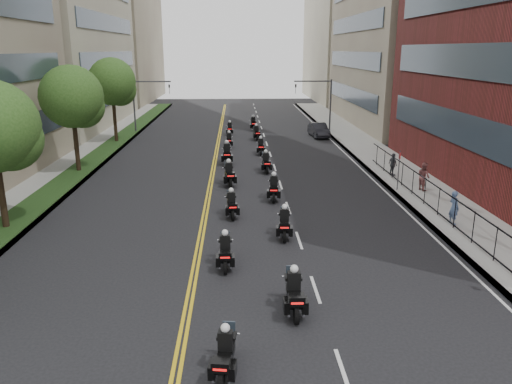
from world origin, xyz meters
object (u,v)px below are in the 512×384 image
(motorcycle_3, at_px, (284,225))
(parked_sedan, at_px, (319,130))
(pedestrian_a, at_px, (454,208))
(pedestrian_b, at_px, (424,176))
(motorcycle_8, at_px, (227,155))
(motorcycle_11, at_px, (256,134))
(motorcycle_12, at_px, (230,129))
(motorcycle_2, at_px, (225,253))
(motorcycle_4, at_px, (232,206))
(motorcycle_10, at_px, (229,141))
(pedestrian_c, at_px, (393,164))
(motorcycle_0, at_px, (225,356))
(motorcycle_9, at_px, (261,147))
(motorcycle_7, at_px, (266,163))
(motorcycle_1, at_px, (294,294))
(motorcycle_13, at_px, (253,124))
(motorcycle_6, at_px, (229,175))
(motorcycle_5, at_px, (274,189))

(motorcycle_3, xyz_separation_m, parked_sedan, (6.22, 28.22, 0.06))
(pedestrian_a, xyz_separation_m, pedestrian_b, (0.77, 6.28, 0.02))
(motorcycle_3, distance_m, motorcycle_8, 16.30)
(motorcycle_11, distance_m, pedestrian_b, 21.45)
(motorcycle_12, bearing_deg, pedestrian_b, -60.87)
(pedestrian_a, bearing_deg, motorcycle_11, 3.65)
(motorcycle_2, height_order, motorcycle_4, motorcycle_2)
(motorcycle_10, bearing_deg, pedestrian_c, -44.03)
(motorcycle_8, bearing_deg, motorcycle_0, -90.62)
(motorcycle_9, xyz_separation_m, parked_sedan, (6.37, 8.63, 0.08))
(pedestrian_b, distance_m, pedestrian_c, 3.87)
(motorcycle_2, xyz_separation_m, motorcycle_7, (2.65, 16.44, 0.03))
(motorcycle_1, relative_size, motorcycle_10, 1.09)
(motorcycle_7, distance_m, motorcycle_11, 13.42)
(motorcycle_7, bearing_deg, motorcycle_11, 87.58)
(motorcycle_2, height_order, motorcycle_13, motorcycle_13)
(motorcycle_6, relative_size, motorcycle_13, 1.05)
(motorcycle_1, relative_size, motorcycle_5, 0.99)
(motorcycle_1, bearing_deg, motorcycle_7, 89.65)
(motorcycle_12, bearing_deg, motorcycle_6, -89.54)
(motorcycle_10, height_order, motorcycle_13, motorcycle_13)
(motorcycle_1, bearing_deg, pedestrian_c, 64.14)
(motorcycle_8, bearing_deg, pedestrian_b, -36.05)
(motorcycle_1, relative_size, pedestrian_c, 1.45)
(motorcycle_3, distance_m, motorcycle_11, 26.59)
(motorcycle_10, distance_m, motorcycle_13, 10.39)
(motorcycle_11, xyz_separation_m, parked_sedan, (6.46, 1.64, 0.06))
(motorcycle_2, height_order, pedestrian_a, pedestrian_a)
(motorcycle_10, xyz_separation_m, pedestrian_a, (11.56, -21.70, 0.40))
(motorcycle_3, distance_m, parked_sedan, 28.90)
(parked_sedan, bearing_deg, motorcycle_1, -104.94)
(motorcycle_4, height_order, motorcycle_11, motorcycle_11)
(parked_sedan, bearing_deg, motorcycle_8, -131.43)
(motorcycle_5, distance_m, motorcycle_9, 13.41)
(motorcycle_4, relative_size, parked_sedan, 0.50)
(motorcycle_8, bearing_deg, motorcycle_9, 50.17)
(pedestrian_b, bearing_deg, motorcycle_0, 130.71)
(motorcycle_8, bearing_deg, motorcycle_12, 88.26)
(motorcycle_3, relative_size, motorcycle_5, 0.96)
(motorcycle_4, bearing_deg, motorcycle_0, -95.62)
(motorcycle_4, distance_m, pedestrian_c, 13.80)
(parked_sedan, bearing_deg, motorcycle_7, -117.18)
(motorcycle_9, xyz_separation_m, motorcycle_10, (-2.74, 3.27, -0.01))
(motorcycle_1, distance_m, motorcycle_2, 4.49)
(motorcycle_11, bearing_deg, motorcycle_5, -96.57)
(motorcycle_9, bearing_deg, motorcycle_13, 91.30)
(motorcycle_3, xyz_separation_m, pedestrian_c, (8.66, 11.24, 0.30))
(motorcycle_1, bearing_deg, motorcycle_13, 90.31)
(motorcycle_3, height_order, motorcycle_11, motorcycle_3)
(motorcycle_13, bearing_deg, pedestrian_c, -69.22)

